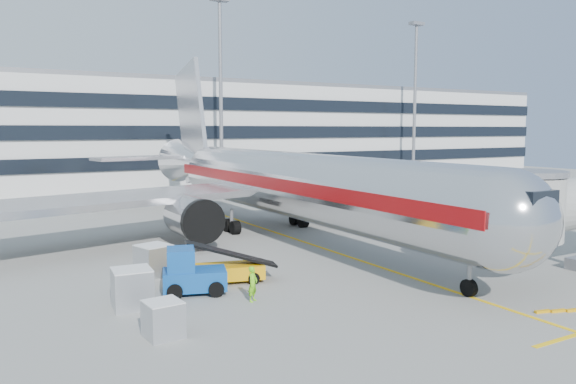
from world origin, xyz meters
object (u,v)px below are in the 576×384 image
baggage_tug (190,274)px  cargo_container_front (163,319)px  cargo_container_right (154,260)px  cargo_container_left (132,288)px  ramp_worker (253,284)px  main_jet (279,182)px  belt_loader (220,270)px

baggage_tug → cargo_container_front: 6.09m
baggage_tug → cargo_container_right: size_ratio=1.70×
baggage_tug → cargo_container_right: (-0.59, 4.47, -0.13)m
cargo_container_right → cargo_container_front: size_ratio=1.39×
cargo_container_front → cargo_container_right: bearing=75.6°
cargo_container_left → cargo_container_right: 5.91m
cargo_container_right → ramp_worker: bearing=-69.0°
main_jet → cargo_container_left: size_ratio=26.38×
main_jet → baggage_tug: (-12.04, -12.19, -3.19)m
cargo_container_front → main_jet: bearing=49.1°
main_jet → belt_loader: size_ratio=9.84×
belt_loader → cargo_container_left: (-5.33, -2.00, 0.26)m
main_jet → belt_loader: 15.24m
main_jet → ramp_worker: size_ratio=29.03×
baggage_tug → ramp_worker: baggage_tug is taller
baggage_tug → cargo_container_right: bearing=97.5°
baggage_tug → cargo_container_left: baggage_tug is taller
baggage_tug → cargo_container_left: size_ratio=1.87×
main_jet → ramp_worker: 18.23m
main_jet → cargo_container_left: 20.31m
main_jet → belt_loader: main_jet is taller
belt_loader → ramp_worker: 3.96m
belt_loader → baggage_tug: (-2.13, -1.18, 0.36)m
belt_loader → ramp_worker: belt_loader is taller
belt_loader → cargo_container_left: size_ratio=2.68×
baggage_tug → cargo_container_left: 3.30m
cargo_container_left → ramp_worker: 5.75m
ramp_worker → cargo_container_front: bearing=167.9°
cargo_container_right → ramp_worker: size_ratio=1.20×
cargo_container_right → cargo_container_left: bearing=-116.3°
belt_loader → cargo_container_right: bearing=129.5°
belt_loader → cargo_container_front: (-5.22, -6.41, 0.07)m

